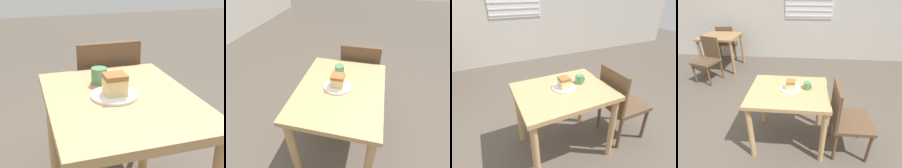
{
  "view_description": "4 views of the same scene",
  "coord_description": "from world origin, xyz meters",
  "views": [
    {
      "loc": [
        -1.11,
        0.61,
        1.3
      ],
      "look_at": [
        0.18,
        0.22,
        0.77
      ],
      "focal_mm": 50.0,
      "sensor_mm": 36.0,
      "label": 1
    },
    {
      "loc": [
        -0.91,
        -0.03,
        1.58
      ],
      "look_at": [
        0.16,
        0.21,
        0.74
      ],
      "focal_mm": 28.0,
      "sensor_mm": 36.0,
      "label": 2
    },
    {
      "loc": [
        -0.46,
        -1.05,
        1.52
      ],
      "look_at": [
        0.15,
        0.22,
        0.76
      ],
      "focal_mm": 28.0,
      "sensor_mm": 36.0,
      "label": 3
    },
    {
      "loc": [
        0.28,
        -1.41,
        1.72
      ],
      "look_at": [
        0.15,
        0.18,
        0.8
      ],
      "focal_mm": 28.0,
      "sensor_mm": 36.0,
      "label": 4
    }
  ],
  "objects": [
    {
      "name": "chair_far_corner",
      "position": [
        -1.59,
        1.66,
        0.46
      ],
      "size": [
        0.52,
        0.52,
        0.85
      ],
      "rotation": [
        0.0,
        0.0,
        -0.28
      ],
      "color": "brown",
      "rests_on": "ground_plane"
    },
    {
      "name": "ground_plane",
      "position": [
        0.0,
        0.0,
        0.0
      ],
      "size": [
        14.0,
        14.0,
        0.0
      ],
      "primitive_type": "plane",
      "color": "brown"
    },
    {
      "name": "chair_far_opposite",
      "position": [
        -1.67,
        2.8,
        0.46
      ],
      "size": [
        0.46,
        0.46,
        0.85
      ],
      "rotation": [
        0.0,
        0.0,
        3.26
      ],
      "color": "brown",
      "rests_on": "ground_plane"
    },
    {
      "name": "coffee_mug",
      "position": [
        0.33,
        0.24,
        0.76
      ],
      "size": [
        0.09,
        0.08,
        0.08
      ],
      "color": "#4C8456",
      "rests_on": "dining_table_near"
    },
    {
      "name": "cake_slice",
      "position": [
        0.15,
        0.21,
        0.78
      ],
      "size": [
        0.09,
        0.1,
        0.1
      ],
      "color": "#E5CC89",
      "rests_on": "plate"
    },
    {
      "name": "wall_back",
      "position": [
        0.01,
        3.03,
        1.4
      ],
      "size": [
        10.0,
        0.09,
        2.8
      ],
      "color": "beige",
      "rests_on": "ground_plane"
    },
    {
      "name": "dining_table_near",
      "position": [
        0.13,
        0.19,
        0.59
      ],
      "size": [
        0.86,
        0.68,
        0.72
      ],
      "color": "tan",
      "rests_on": "ground_plane"
    },
    {
      "name": "plate",
      "position": [
        0.15,
        0.22,
        0.72
      ],
      "size": [
        0.22,
        0.22,
        0.01
      ],
      "color": "white",
      "rests_on": "dining_table_near"
    },
    {
      "name": "dining_table_far",
      "position": [
        -1.55,
        2.23,
        0.62
      ],
      "size": [
        0.78,
        0.74,
        0.76
      ],
      "color": "#9E754C",
      "rests_on": "ground_plane"
    },
    {
      "name": "chair_near_window",
      "position": [
        0.76,
        0.1,
        0.46
      ],
      "size": [
        0.42,
        0.42,
        0.85
      ],
      "rotation": [
        0.0,
        0.0,
        1.57
      ],
      "color": "brown",
      "rests_on": "ground_plane"
    }
  ]
}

